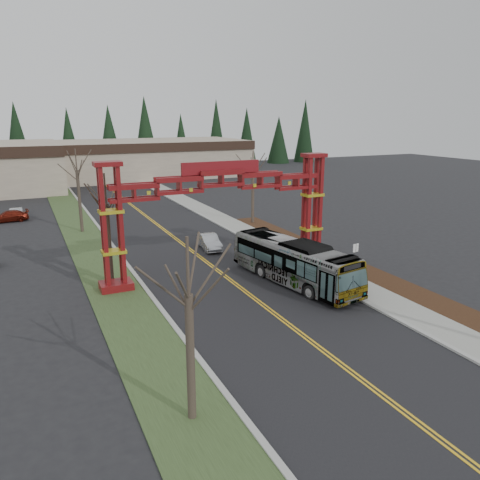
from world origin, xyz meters
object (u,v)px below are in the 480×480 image
retail_building_east (147,158)px  barrel_mid (317,251)px  bare_tree_median_far (77,171)px  bare_tree_right_far (253,172)px  transit_bus (294,262)px  bare_tree_median_mid (106,205)px  parked_car_mid_a (8,216)px  barrel_north (306,246)px  bare_tree_median_near (189,295)px  street_sign (355,252)px  parked_car_far_a (16,213)px  barrel_south (325,255)px  gateway_arch (221,197)px  silver_sedan (209,242)px

retail_building_east → barrel_mid: bearing=-90.6°
bare_tree_median_far → bare_tree_right_far: bearing=-11.8°
transit_bus → barrel_mid: (5.43, 4.96, -1.16)m
retail_building_east → bare_tree_median_mid: 62.93m
parked_car_mid_a → barrel_north: size_ratio=4.61×
bare_tree_median_near → street_sign: bearing=33.9°
parked_car_far_a → barrel_south: size_ratio=3.91×
parked_car_mid_a → parked_car_far_a: bearing=149.9°
gateway_arch → bare_tree_median_near: size_ratio=2.41×
street_sign → parked_car_mid_a: bearing=127.8°
retail_building_east → bare_tree_median_near: 79.82m
retail_building_east → bare_tree_median_near: (-18.00, -77.74, 1.79)m
gateway_arch → retail_building_east: bearing=80.8°
silver_sedan → street_sign: size_ratio=1.76×
transit_bus → bare_tree_median_near: bare_tree_median_near is taller
barrel_south → bare_tree_right_far: bearing=86.9°
parked_car_far_a → bare_tree_median_far: size_ratio=0.46×
parked_car_far_a → bare_tree_median_mid: (6.14, -27.22, 5.12)m
bare_tree_median_mid → street_sign: bearing=-18.6°
parked_car_far_a → barrel_south: parked_car_far_a is taller
gateway_arch → transit_bus: (3.92, -4.00, -4.39)m
retail_building_east → parked_car_mid_a: 42.90m
bare_tree_median_mid → bare_tree_median_far: bare_tree_median_far is taller
parked_car_mid_a → bare_tree_right_far: (25.00, -12.49, 5.18)m
barrel_south → transit_bus: bearing=-145.7°
silver_sedan → parked_car_mid_a: size_ratio=0.95×
parked_car_mid_a → barrel_north: bearing=41.2°
transit_bus → bare_tree_median_near: bearing=-145.1°
gateway_arch → bare_tree_median_far: bearing=113.4°
barrel_south → barrel_mid: 1.39m
transit_bus → bare_tree_median_mid: size_ratio=1.44×
transit_bus → bare_tree_right_far: 20.13m
bare_tree_right_far → barrel_mid: size_ratio=9.09×
retail_building_east → barrel_south: bearing=-90.8°
transit_bus → parked_car_far_a: bearing=109.0°
parked_car_far_a → bare_tree_right_far: (24.14, -14.18, 5.17)m
silver_sedan → bare_tree_median_mid: 12.11m
parked_car_far_a → barrel_south: (23.31, -29.32, -0.14)m
gateway_arch → barrel_south: gateway_arch is taller
bare_tree_median_mid → bare_tree_median_far: 16.81m
parked_car_mid_a → bare_tree_median_far: 12.57m
retail_building_east → barrel_mid: 61.07m
barrel_north → bare_tree_median_near: bearing=-133.2°
bare_tree_median_mid → retail_building_east: bearing=73.4°
bare_tree_median_near → parked_car_mid_a: bearing=99.2°
gateway_arch → barrel_south: (9.17, -0.42, -5.48)m
bare_tree_median_far → barrel_north: bare_tree_median_far is taller
parked_car_far_a → silver_sedan: bearing=125.1°
retail_building_east → barrel_north: bearing=-90.7°
parked_car_far_a → barrel_mid: bearing=129.4°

